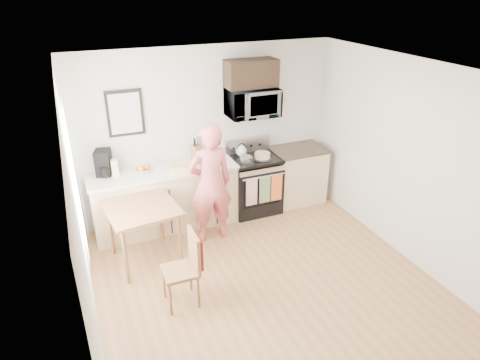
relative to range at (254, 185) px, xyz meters
name	(u,v)px	position (x,y,z in m)	size (l,w,h in m)	color
floor	(273,293)	(-0.63, -1.98, -0.44)	(4.60, 4.60, 0.00)	olive
back_wall	(208,133)	(-0.63, 0.32, 0.86)	(4.00, 0.04, 2.60)	white
front_wall	(443,355)	(-0.63, -4.28, 0.86)	(4.00, 0.04, 2.60)	white
left_wall	(82,236)	(-2.63, -1.98, 0.86)	(0.04, 4.60, 2.60)	white
right_wall	(421,169)	(1.37, -1.98, 0.86)	(0.04, 4.60, 2.60)	white
ceiling	(282,76)	(-0.63, -1.98, 2.16)	(4.00, 4.60, 0.04)	white
window	(76,177)	(-2.59, -1.18, 1.11)	(0.06, 1.40, 1.50)	silver
cabinet_left	(165,200)	(-1.43, 0.02, 0.01)	(2.10, 0.60, 0.90)	tan
countertop_left	(163,171)	(-1.43, 0.02, 0.48)	(2.14, 0.64, 0.04)	white
cabinet_right	(297,176)	(0.80, 0.02, 0.01)	(0.84, 0.60, 0.90)	tan
countertop_right	(298,149)	(0.80, 0.02, 0.48)	(0.88, 0.64, 0.04)	black
range	(254,185)	(0.00, 0.00, 0.00)	(0.76, 0.70, 1.16)	black
microwave	(252,102)	(0.00, 0.10, 1.32)	(0.76, 0.51, 0.42)	#B8B8BD
upper_cabinet	(251,73)	(0.00, 0.15, 1.74)	(0.76, 0.35, 0.40)	black
wall_art	(125,113)	(-1.83, 0.30, 1.31)	(0.50, 0.04, 0.65)	black
wall_trivet	(212,133)	(-0.58, 0.31, 0.86)	(0.20, 0.02, 0.20)	#A00D17
person	(210,184)	(-0.90, -0.53, 0.43)	(0.63, 0.41, 1.73)	#D23C39
dining_table	(142,213)	(-1.89, -0.72, 0.28)	(0.86, 0.86, 0.81)	brown
chair	(190,258)	(-1.56, -1.71, 0.15)	(0.43, 0.39, 0.91)	brown
knife_block	(197,153)	(-0.88, 0.15, 0.63)	(0.11, 0.16, 0.25)	brown
utensil_crock	(199,149)	(-0.81, 0.24, 0.66)	(0.13, 0.13, 0.38)	#A00D17
fruit_bowl	(143,169)	(-1.70, 0.06, 0.55)	(0.26, 0.26, 0.11)	silver
milk_carton	(115,168)	(-2.08, 0.07, 0.62)	(0.09, 0.09, 0.24)	tan
coffee_maker	(104,163)	(-2.22, 0.18, 0.67)	(0.27, 0.33, 0.36)	black
bread_bag	(181,169)	(-1.22, -0.18, 0.56)	(0.29, 0.14, 0.11)	tan
cake	(262,156)	(0.08, -0.12, 0.53)	(0.29, 0.29, 0.10)	black
kettle	(241,151)	(-0.17, 0.11, 0.58)	(0.17, 0.17, 0.21)	silver
pot	(246,159)	(-0.20, -0.15, 0.53)	(0.18, 0.31, 0.09)	#B8B8BD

